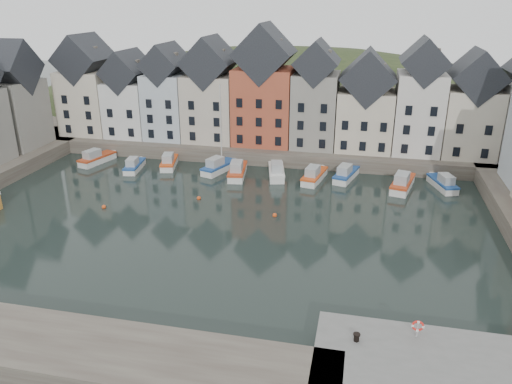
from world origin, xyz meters
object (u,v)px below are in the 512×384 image
(boat_d, at_px, (218,166))
(mooring_bollard, at_px, (357,337))
(boat_a, at_px, (96,158))
(life_ring_post, at_px, (418,326))

(boat_d, relative_size, mooring_bollard, 22.04)
(boat_a, height_order, life_ring_post, life_ring_post)
(boat_a, xyz_separation_m, mooring_bollard, (39.04, -36.08, 1.59))
(boat_d, xyz_separation_m, mooring_bollard, (20.19, -36.21, 1.51))
(mooring_bollard, height_order, life_ring_post, life_ring_post)
(boat_d, relative_size, life_ring_post, 9.49)
(boat_d, bearing_deg, life_ring_post, -36.08)
(boat_d, distance_m, mooring_bollard, 41.49)
(mooring_bollard, bearing_deg, boat_d, 119.14)
(boat_a, xyz_separation_m, boat_d, (18.85, 0.13, 0.09))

